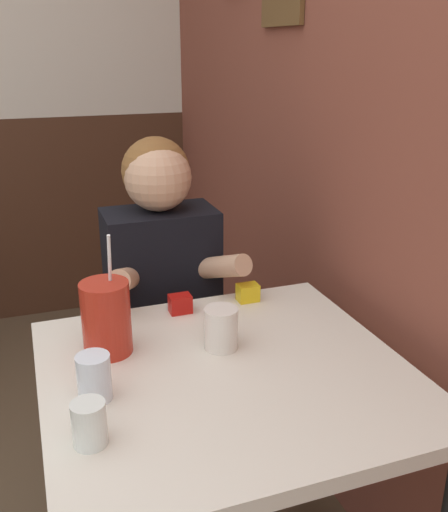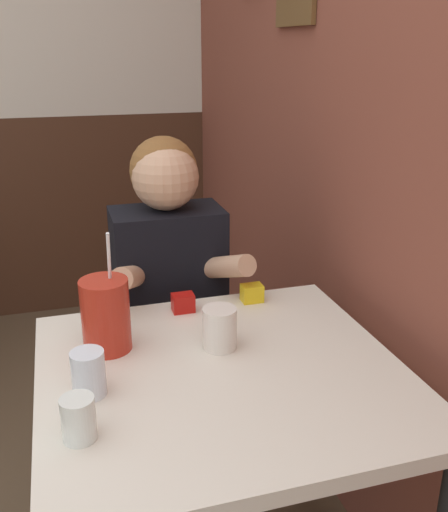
# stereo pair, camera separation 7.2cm
# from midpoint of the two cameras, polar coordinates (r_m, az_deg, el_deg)

# --- Properties ---
(brick_wall_right) EXTENTS (0.08, 4.46, 2.70)m
(brick_wall_right) POSITION_cam_midpoint_polar(r_m,az_deg,el_deg) (2.12, 8.27, 17.41)
(brick_wall_right) COLOR brown
(brick_wall_right) RESTS_ON ground_plane
(main_table) EXTENTS (0.82, 0.78, 0.76)m
(main_table) POSITION_cam_midpoint_polar(r_m,az_deg,el_deg) (1.36, 1.40, -14.20)
(main_table) COLOR beige
(main_table) RESTS_ON ground_plane
(person_seated) EXTENTS (0.42, 0.40, 1.20)m
(person_seated) POSITION_cam_midpoint_polar(r_m,az_deg,el_deg) (1.86, -4.28, -5.89)
(person_seated) COLOR black
(person_seated) RESTS_ON ground_plane
(cocktail_pitcher) EXTENTS (0.12, 0.12, 0.30)m
(cocktail_pitcher) POSITION_cam_midpoint_polar(r_m,az_deg,el_deg) (1.38, -10.27, -5.84)
(cocktail_pitcher) COLOR #B22819
(cocktail_pitcher) RESTS_ON main_table
(glass_near_pitcher) EXTENTS (0.07, 0.07, 0.10)m
(glass_near_pitcher) POSITION_cam_midpoint_polar(r_m,az_deg,el_deg) (1.23, -11.75, -11.45)
(glass_near_pitcher) COLOR silver
(glass_near_pitcher) RESTS_ON main_table
(glass_center) EXTENTS (0.06, 0.06, 0.09)m
(glass_center) POSITION_cam_midpoint_polar(r_m,az_deg,el_deg) (1.12, -12.50, -15.63)
(glass_center) COLOR silver
(glass_center) RESTS_ON main_table
(glass_far_side) EXTENTS (0.08, 0.08, 0.10)m
(glass_far_side) POSITION_cam_midpoint_polar(r_m,az_deg,el_deg) (1.38, 1.07, -7.25)
(glass_far_side) COLOR silver
(glass_far_side) RESTS_ON main_table
(condiment_ketchup) EXTENTS (0.06, 0.04, 0.05)m
(condiment_ketchup) POSITION_cam_midpoint_polar(r_m,az_deg,el_deg) (1.57, -2.80, -4.71)
(condiment_ketchup) COLOR #B7140F
(condiment_ketchup) RESTS_ON main_table
(condiment_mustard) EXTENTS (0.06, 0.04, 0.05)m
(condiment_mustard) POSITION_cam_midpoint_polar(r_m,az_deg,el_deg) (1.64, 4.08, -3.74)
(condiment_mustard) COLOR yellow
(condiment_mustard) RESTS_ON main_table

